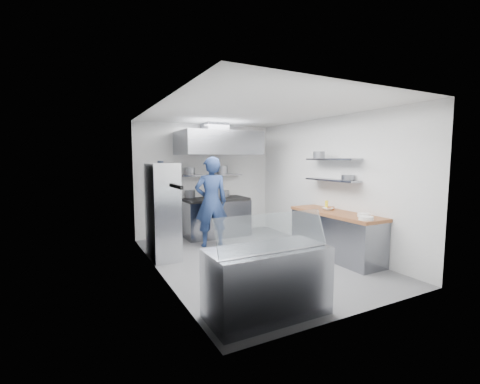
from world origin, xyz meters
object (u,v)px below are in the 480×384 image
wire_rack (162,211)px  display_case (267,282)px  gas_range (216,218)px  chef (211,202)px

wire_rack → display_case: bearing=-79.2°
display_case → gas_range: bearing=75.3°
chef → display_case: (-0.60, -3.26, -0.56)m
gas_range → display_case: size_ratio=1.07×
wire_rack → display_case: size_ratio=1.23×
gas_range → display_case: (-1.07, -4.10, -0.03)m
gas_range → display_case: gas_range is taller
chef → wire_rack: bearing=26.8°
gas_range → display_case: bearing=-104.7°
gas_range → wire_rack: wire_rack is taller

